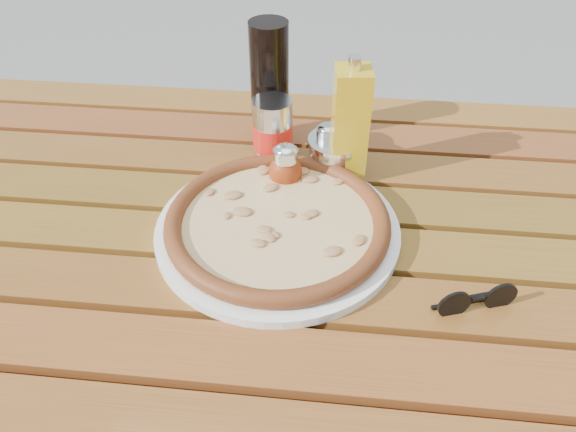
# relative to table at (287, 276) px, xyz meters

# --- Properties ---
(table) EXTENTS (1.40, 0.90, 0.75)m
(table) POSITION_rel_table_xyz_m (0.00, 0.00, 0.00)
(table) COLOR #38230C
(table) RESTS_ON ground
(plate) EXTENTS (0.45, 0.45, 0.01)m
(plate) POSITION_rel_table_xyz_m (-0.01, 0.01, 0.08)
(plate) COLOR white
(plate) RESTS_ON table
(pizza) EXTENTS (0.38, 0.38, 0.03)m
(pizza) POSITION_rel_table_xyz_m (-0.01, 0.01, 0.10)
(pizza) COLOR #FFEBB6
(pizza) RESTS_ON plate
(pepper_shaker) EXTENTS (0.07, 0.07, 0.08)m
(pepper_shaker) POSITION_rel_table_xyz_m (-0.02, 0.13, 0.11)
(pepper_shaker) COLOR #A83A13
(pepper_shaker) RESTS_ON table
(oregano_shaker) EXTENTS (0.05, 0.05, 0.08)m
(oregano_shaker) POSITION_rel_table_xyz_m (0.05, 0.20, 0.11)
(oregano_shaker) COLOR #39431B
(oregano_shaker) RESTS_ON table
(dark_bottle) EXTENTS (0.09, 0.09, 0.22)m
(dark_bottle) POSITION_rel_table_xyz_m (-0.06, 0.27, 0.19)
(dark_bottle) COLOR black
(dark_bottle) RESTS_ON table
(soda_can) EXTENTS (0.07, 0.07, 0.12)m
(soda_can) POSITION_rel_table_xyz_m (-0.04, 0.20, 0.13)
(soda_can) COLOR silver
(soda_can) RESTS_ON table
(olive_oil_cruet) EXTENTS (0.06, 0.06, 0.21)m
(olive_oil_cruet) POSITION_rel_table_xyz_m (0.08, 0.18, 0.17)
(olive_oil_cruet) COLOR gold
(olive_oil_cruet) RESTS_ON table
(parmesan_tin) EXTENTS (0.10, 0.10, 0.07)m
(parmesan_tin) POSITION_rel_table_xyz_m (0.06, 0.19, 0.11)
(parmesan_tin) COLOR silver
(parmesan_tin) RESTS_ON table
(sunglasses) EXTENTS (0.11, 0.06, 0.04)m
(sunglasses) POSITION_rel_table_xyz_m (0.25, -0.10, 0.09)
(sunglasses) COLOR black
(sunglasses) RESTS_ON table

